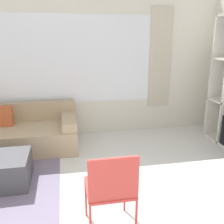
# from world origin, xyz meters

# --- Properties ---
(wall_back) EXTENTS (6.90, 0.11, 2.70)m
(wall_back) POSITION_xyz_m (0.00, 3.37, 1.36)
(wall_back) COLOR silver
(wall_back) RESTS_ON ground_plane
(couch_main) EXTENTS (1.84, 1.00, 0.73)m
(couch_main) POSITION_xyz_m (-0.90, 2.83, 0.27)
(couch_main) COLOR tan
(couch_main) RESTS_ON ground_plane
(ottoman) EXTENTS (0.65, 0.64, 0.38)m
(ottoman) POSITION_xyz_m (-0.97, 1.69, 0.19)
(ottoman) COLOR #47474C
(ottoman) RESTS_ON ground_plane
(folding_chair) EXTENTS (0.44, 0.46, 0.86)m
(folding_chair) POSITION_xyz_m (0.23, 0.57, 0.52)
(folding_chair) COLOR #CC3D38
(folding_chair) RESTS_ON ground_plane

